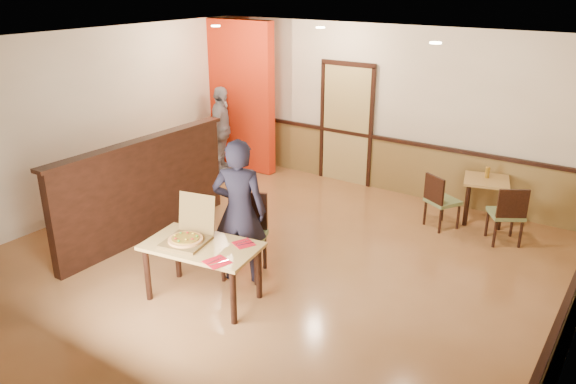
% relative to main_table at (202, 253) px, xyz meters
% --- Properties ---
extents(floor, '(7.00, 7.00, 0.00)m').
position_rel_main_table_xyz_m(floor, '(0.20, 0.99, -0.59)').
color(floor, '#A77041').
rests_on(floor, ground).
extents(ceiling, '(7.00, 7.00, 0.00)m').
position_rel_main_table_xyz_m(ceiling, '(0.20, 0.99, 2.21)').
color(ceiling, black).
rests_on(ceiling, wall_back).
extents(wall_back, '(7.00, 0.00, 7.00)m').
position_rel_main_table_xyz_m(wall_back, '(0.20, 4.49, 0.81)').
color(wall_back, '#F4E4BF').
rests_on(wall_back, floor).
extents(wall_left, '(0.00, 7.00, 7.00)m').
position_rel_main_table_xyz_m(wall_left, '(-3.30, 0.99, 0.81)').
color(wall_left, '#F4E4BF').
rests_on(wall_left, floor).
extents(wainscot_back, '(7.00, 0.04, 0.90)m').
position_rel_main_table_xyz_m(wainscot_back, '(0.20, 4.46, -0.14)').
color(wainscot_back, olive).
rests_on(wainscot_back, floor).
extents(chair_rail_back, '(7.00, 0.06, 0.06)m').
position_rel_main_table_xyz_m(chair_rail_back, '(0.20, 4.44, 0.33)').
color(chair_rail_back, black).
rests_on(chair_rail_back, wall_back).
extents(wainscot_right, '(0.04, 7.00, 0.90)m').
position_rel_main_table_xyz_m(wainscot_right, '(3.67, 0.99, -0.14)').
color(wainscot_right, olive).
rests_on(wainscot_right, floor).
extents(chair_rail_right, '(0.06, 7.00, 0.06)m').
position_rel_main_table_xyz_m(chair_rail_right, '(3.65, 0.99, 0.33)').
color(chair_rail_right, black).
rests_on(chair_rail_right, wall_right).
extents(back_door, '(0.90, 0.06, 2.10)m').
position_rel_main_table_xyz_m(back_door, '(-0.60, 4.45, 0.46)').
color(back_door, tan).
rests_on(back_door, wall_back).
extents(booth_partition, '(0.20, 3.10, 1.44)m').
position_rel_main_table_xyz_m(booth_partition, '(-1.80, 0.79, 0.15)').
color(booth_partition, black).
rests_on(booth_partition, floor).
extents(red_accent_panel, '(1.60, 0.20, 2.78)m').
position_rel_main_table_xyz_m(red_accent_panel, '(-2.70, 3.99, 0.81)').
color(red_accent_panel, red).
rests_on(red_accent_panel, floor).
extents(spot_a, '(0.14, 0.14, 0.02)m').
position_rel_main_table_xyz_m(spot_a, '(-2.10, 2.79, 2.19)').
color(spot_a, beige).
rests_on(spot_a, ceiling).
extents(spot_b, '(0.14, 0.14, 0.02)m').
position_rel_main_table_xyz_m(spot_b, '(-0.60, 3.49, 2.19)').
color(spot_b, beige).
rests_on(spot_b, ceiling).
extents(spot_c, '(0.14, 0.14, 0.02)m').
position_rel_main_table_xyz_m(spot_c, '(1.60, 2.49, 2.19)').
color(spot_c, beige).
rests_on(spot_c, ceiling).
extents(main_table, '(1.40, 0.94, 0.70)m').
position_rel_main_table_xyz_m(main_table, '(0.00, 0.00, 0.00)').
color(main_table, tan).
rests_on(main_table, floor).
extents(diner_chair, '(0.66, 0.66, 1.03)m').
position_rel_main_table_xyz_m(diner_chair, '(0.01, 0.77, -0.03)').
color(diner_chair, olive).
rests_on(diner_chair, floor).
extents(side_chair_left, '(0.56, 0.56, 0.83)m').
position_rel_main_table_xyz_m(side_chair_left, '(1.54, 3.44, -0.13)').
color(side_chair_left, olive).
rests_on(side_chair_left, floor).
extents(side_chair_right, '(0.59, 0.59, 0.86)m').
position_rel_main_table_xyz_m(side_chair_right, '(2.50, 3.44, -0.12)').
color(side_chair_right, olive).
rests_on(side_chair_right, floor).
extents(side_table, '(0.79, 0.79, 0.68)m').
position_rel_main_table_xyz_m(side_table, '(2.02, 4.04, -0.07)').
color(side_table, tan).
rests_on(side_table, floor).
extents(diner, '(0.77, 0.66, 1.79)m').
position_rel_main_table_xyz_m(diner, '(0.05, 0.62, 0.31)').
color(diner, black).
rests_on(diner, floor).
extents(passerby, '(0.76, 1.03, 1.63)m').
position_rel_main_table_xyz_m(passerby, '(-2.80, 3.61, 0.22)').
color(passerby, gray).
rests_on(passerby, floor).
extents(pizza_box, '(0.58, 0.64, 0.49)m').
position_rel_main_table_xyz_m(pizza_box, '(-0.18, -0.03, 0.17)').
color(pizza_box, brown).
rests_on(pizza_box, main_table).
extents(pizza, '(0.50, 0.50, 0.03)m').
position_rel_main_table_xyz_m(pizza, '(-0.17, -0.08, 0.15)').
color(pizza, '#E39F52').
rests_on(pizza, pizza_box).
extents(napkin_near, '(0.30, 0.30, 0.01)m').
position_rel_main_table_xyz_m(napkin_near, '(0.42, -0.22, 0.11)').
color(napkin_near, red).
rests_on(napkin_near, main_table).
extents(napkin_far, '(0.28, 0.28, 0.01)m').
position_rel_main_table_xyz_m(napkin_far, '(0.38, 0.28, 0.11)').
color(napkin_far, red).
rests_on(napkin_far, main_table).
extents(condiment, '(0.07, 0.07, 0.17)m').
position_rel_main_table_xyz_m(condiment, '(2.00, 4.10, 0.18)').
color(condiment, '#8B6119').
rests_on(condiment, side_table).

